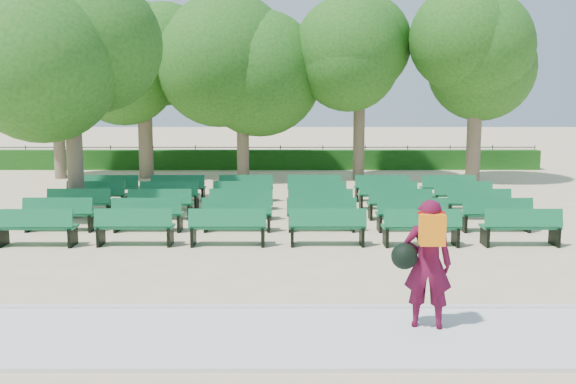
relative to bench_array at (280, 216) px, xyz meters
The scene contains 9 objects.
ground 1.81m from the bench_array, 127.95° to the right, with size 120.00×120.00×0.00m, color #CFB389.
paving 8.90m from the bench_array, 97.19° to the right, with size 30.00×2.20×0.06m, color silver.
curb 7.76m from the bench_array, 98.25° to the right, with size 30.00×0.12×0.10m, color silver.
hedge 12.63m from the bench_array, 95.06° to the left, with size 26.00×0.70×0.90m, color #174B13.
fence 13.02m from the bench_array, 94.90° to the left, with size 26.00×0.10×1.02m, color black, non-canonical shape.
tree_line 8.65m from the bench_array, 97.40° to the left, with size 21.80×6.80×7.04m, color #255C18, non-canonical shape.
bench_array is the anchor object (origin of this frame).
tree_among 6.95m from the bench_array, behind, with size 4.58×4.58×6.19m.
person 8.82m from the bench_array, 75.92° to the right, with size 0.89×0.57×1.82m.
Camera 1 is at (1.32, -15.74, 3.24)m, focal length 40.00 mm.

